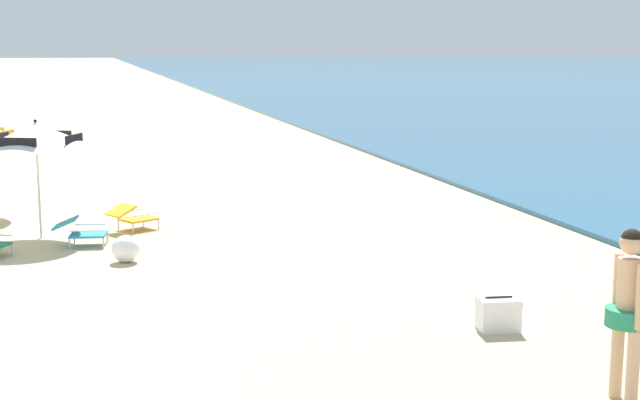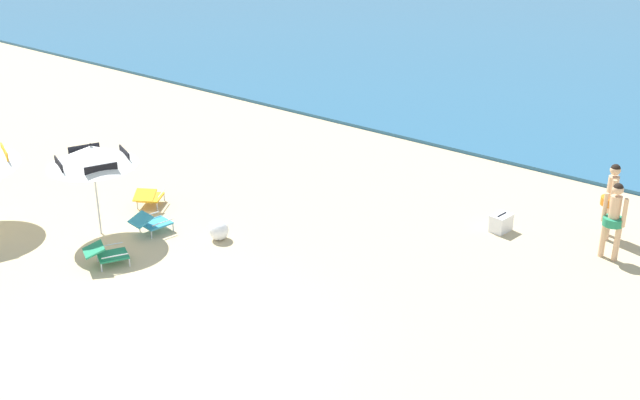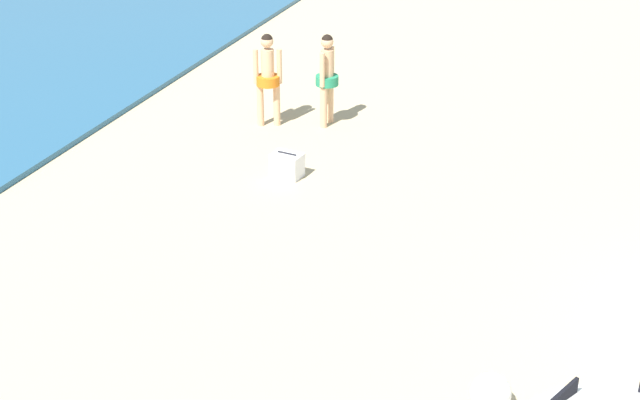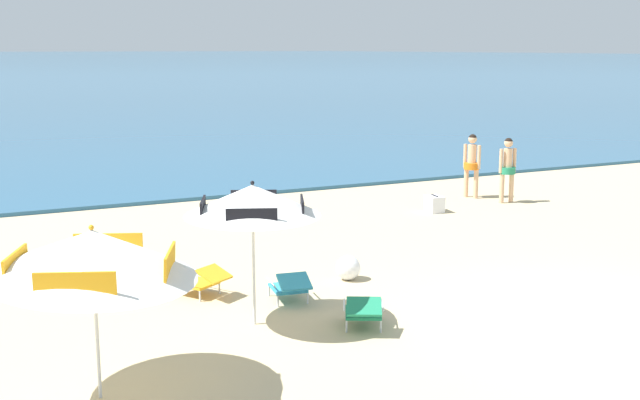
{
  "view_description": "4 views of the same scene",
  "coord_description": "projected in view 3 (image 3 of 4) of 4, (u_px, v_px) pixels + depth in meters",
  "views": [
    {
      "loc": [
        12.11,
        3.1,
        3.36
      ],
      "look_at": [
        -1.33,
        6.48,
        1.03
      ],
      "focal_mm": 50.07,
      "sensor_mm": 36.0,
      "label": 1
    },
    {
      "loc": [
        9.4,
        -7.58,
        7.84
      ],
      "look_at": [
        -0.19,
        4.59,
        1.1
      ],
      "focal_mm": 44.76,
      "sensor_mm": 36.0,
      "label": 2
    },
    {
      "loc": [
        -10.2,
        2.39,
        6.44
      ],
      "look_at": [
        0.24,
        6.3,
        0.89
      ],
      "focal_mm": 52.35,
      "sensor_mm": 36.0,
      "label": 3
    },
    {
      "loc": [
        -8.52,
        -8.44,
        4.01
      ],
      "look_at": [
        -1.92,
        5.08,
        1.13
      ],
      "focal_mm": 44.79,
      "sensor_mm": 36.0,
      "label": 4
    }
  ],
  "objects": [
    {
      "name": "beach_ball",
      "position": [
        491.0,
        393.0,
        9.86
      ],
      "size": [
        0.44,
        0.44,
        0.44
      ],
      "primitive_type": "sphere",
      "color": "white",
      "rests_on": "ground"
    },
    {
      "name": "person_standing_near_shore",
      "position": [
        268.0,
        73.0,
        16.8
      ],
      "size": [
        0.42,
        0.48,
        1.73
      ],
      "color": "#D8A87F",
      "rests_on": "ground"
    },
    {
      "name": "person_standing_beside",
      "position": [
        327.0,
        73.0,
        16.84
      ],
      "size": [
        0.51,
        0.42,
        1.71
      ],
      "color": "#D8A87F",
      "rests_on": "ground"
    },
    {
      "name": "cooler_box",
      "position": [
        287.0,
        165.0,
        15.14
      ],
      "size": [
        0.41,
        0.53,
        0.43
      ],
      "color": "white",
      "rests_on": "ground"
    }
  ]
}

